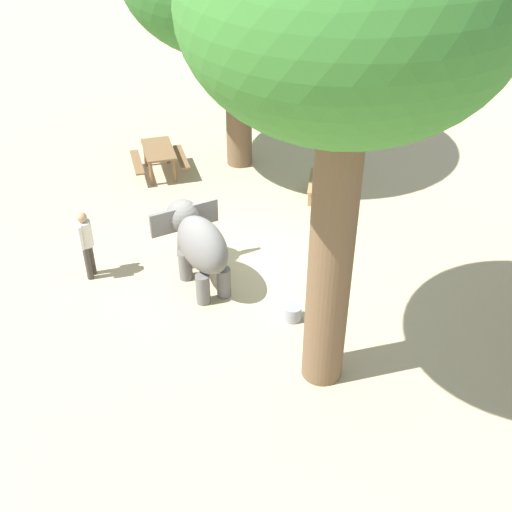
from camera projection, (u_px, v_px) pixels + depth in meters
The scene contains 7 objects.
ground_plane at pixel (221, 268), 14.08m from camera, with size 60.00×60.00×0.00m, color tan.
elephant at pixel (198, 241), 13.11m from camera, with size 2.13×2.17×1.60m.
person_handler at pixel (86, 240), 13.30m from camera, with size 0.50×0.32×1.62m.
shade_tree_secondary at pixel (351, 14), 7.83m from camera, with size 4.77×4.37×8.12m.
wooden_bench at pixel (319, 181), 16.45m from camera, with size 1.45×0.66×0.88m.
picnic_table_near at pixel (159, 155), 17.43m from camera, with size 2.08×2.07×0.78m.
feed_bucket at pixel (293, 313), 12.57m from camera, with size 0.36×0.36×0.32m, color gray.
Camera 1 is at (10.43, 4.56, 8.33)m, focal length 44.10 mm.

